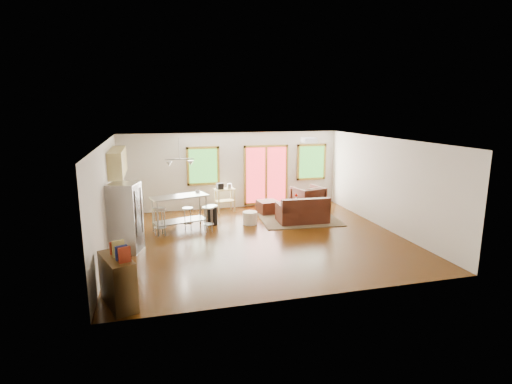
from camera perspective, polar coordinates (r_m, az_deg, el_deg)
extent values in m
cube|color=#311804|center=(10.73, 0.41, -6.66)|extent=(7.50, 7.00, 0.02)
cube|color=silver|center=(10.20, 0.43, 7.43)|extent=(7.50, 7.00, 0.02)
cube|color=beige|center=(13.75, -3.42, 3.09)|extent=(7.50, 0.02, 2.60)
cube|color=beige|center=(10.09, -20.65, -0.91)|extent=(0.02, 7.00, 2.60)
cube|color=beige|center=(11.91, 18.16, 1.14)|extent=(0.02, 7.00, 2.60)
cube|color=beige|center=(7.16, 7.83, -5.33)|extent=(7.50, 0.02, 2.60)
cube|color=#265C1E|center=(13.51, -7.56, 3.71)|extent=(0.94, 0.02, 1.14)
cube|color=olive|center=(13.44, -7.63, 6.28)|extent=(1.10, 0.05, 0.08)
cube|color=olive|center=(13.61, -7.49, 1.17)|extent=(1.10, 0.05, 0.08)
cube|color=olive|center=(13.46, -9.71, 3.61)|extent=(0.08, 0.05, 1.30)
cube|color=olive|center=(13.58, -5.42, 3.80)|extent=(0.08, 0.05, 1.30)
cube|color=red|center=(14.01, 1.45, 2.45)|extent=(1.44, 0.02, 1.94)
cube|color=olive|center=(13.88, 1.47, 6.56)|extent=(1.60, 0.05, 0.08)
cube|color=olive|center=(14.21, 1.43, -1.57)|extent=(1.60, 0.05, 0.08)
cube|color=olive|center=(13.82, -1.58, 2.32)|extent=(0.08, 0.05, 2.10)
cube|color=olive|center=(14.24, 4.39, 2.57)|extent=(0.08, 0.05, 2.10)
cube|color=olive|center=(14.01, 1.45, 2.45)|extent=(0.08, 0.05, 1.94)
cube|color=#265C1E|center=(14.51, 7.94, 4.27)|extent=(0.94, 0.02, 1.14)
cube|color=olive|center=(14.45, 8.01, 6.66)|extent=(1.10, 0.05, 0.08)
cube|color=olive|center=(14.61, 7.87, 1.89)|extent=(1.10, 0.05, 0.08)
cube|color=olive|center=(14.33, 6.05, 4.21)|extent=(0.08, 0.05, 1.30)
cube|color=olive|center=(14.72, 9.77, 4.31)|extent=(0.08, 0.05, 1.30)
cube|color=#3E5136|center=(12.48, 6.24, -3.93)|extent=(2.51, 2.02, 0.02)
cube|color=#33140B|center=(12.23, 6.61, -3.32)|extent=(1.53, 0.92, 0.42)
cube|color=#33140B|center=(11.83, 7.15, -1.86)|extent=(1.50, 0.27, 0.38)
cube|color=#33140B|center=(11.97, 3.70, -2.18)|extent=(0.24, 0.85, 0.16)
cube|color=#33140B|center=(12.37, 9.47, -1.85)|extent=(0.24, 0.85, 0.16)
cube|color=#33140B|center=(12.11, 5.09, -2.13)|extent=(0.64, 0.58, 0.12)
cube|color=#33140B|center=(12.31, 8.01, -1.96)|extent=(0.64, 0.58, 0.12)
cube|color=#31200C|center=(12.67, 6.05, -2.08)|extent=(1.04, 0.75, 0.04)
cube|color=#31200C|center=(12.47, 4.38, -3.17)|extent=(0.07, 0.07, 0.34)
cube|color=#31200C|center=(12.58, 7.94, -3.12)|extent=(0.07, 0.07, 0.34)
cube|color=#31200C|center=(12.86, 4.18, -2.69)|extent=(0.07, 0.07, 0.34)
cube|color=#31200C|center=(12.97, 7.63, -2.64)|extent=(0.07, 0.07, 0.34)
imported|color=#33140B|center=(13.49, 7.41, -0.77)|extent=(1.08, 1.04, 0.93)
cube|color=#33140B|center=(13.15, 1.70, -2.16)|extent=(0.70, 0.70, 0.42)
cylinder|color=silver|center=(11.94, -0.86, -3.72)|extent=(0.51, 0.51, 0.38)
imported|color=silver|center=(13.01, 5.76, -1.12)|extent=(0.17, 0.18, 0.17)
sphere|color=#AB0D00|center=(13.01, 5.86, -0.50)|extent=(0.07, 0.07, 0.06)
sphere|color=#AB0D00|center=(12.95, 5.69, -0.47)|extent=(0.07, 0.07, 0.06)
sphere|color=#AB0D00|center=(13.01, 5.72, -0.33)|extent=(0.07, 0.07, 0.06)
cube|color=tan|center=(11.91, -18.09, -3.06)|extent=(0.60, 2.20, 0.90)
cube|color=black|center=(11.80, -18.24, -0.85)|extent=(0.64, 2.24, 0.04)
cube|color=tan|center=(11.64, -19.16, 4.07)|extent=(0.36, 2.20, 0.70)
cylinder|color=#B7BABC|center=(11.29, -18.41, -0.85)|extent=(0.12, 0.12, 0.18)
cube|color=black|center=(12.17, -18.17, 0.10)|extent=(0.22, 0.18, 0.20)
cube|color=#B7BABC|center=(10.06, -18.19, -3.50)|extent=(0.83, 0.82, 1.67)
cube|color=gray|center=(9.95, -16.43, -3.55)|extent=(0.20, 0.59, 1.64)
cylinder|color=gray|center=(9.72, -16.76, -3.08)|extent=(0.03, 0.03, 1.12)
cylinder|color=gray|center=(10.10, -16.01, -2.49)|extent=(0.03, 0.03, 1.12)
cube|color=#B7BABC|center=(11.40, -10.90, -0.64)|extent=(1.68, 1.03, 0.04)
cube|color=gray|center=(11.57, -10.76, -4.07)|extent=(1.55, 0.92, 0.03)
cylinder|color=gray|center=(11.09, -13.83, -3.77)|extent=(0.05, 0.05, 0.95)
cylinder|color=gray|center=(11.55, -7.09, -2.88)|extent=(0.05, 0.05, 0.95)
cylinder|color=gray|center=(11.53, -14.53, -3.20)|extent=(0.05, 0.05, 0.95)
cylinder|color=gray|center=(11.98, -8.01, -2.36)|extent=(0.05, 0.05, 0.95)
imported|color=silver|center=(11.79, -8.35, 0.10)|extent=(0.16, 0.14, 0.13)
cylinder|color=#B7BABC|center=(11.03, -13.68, -2.33)|extent=(0.46, 0.46, 0.04)
cylinder|color=gray|center=(11.26, -13.28, -4.08)|extent=(0.03, 0.03, 0.73)
cylinder|color=gray|center=(11.19, -14.23, -4.21)|extent=(0.03, 0.03, 0.73)
cylinder|color=gray|center=(11.01, -13.89, -4.46)|extent=(0.03, 0.03, 0.73)
cylinder|color=gray|center=(11.08, -12.92, -4.32)|extent=(0.03, 0.03, 0.73)
cylinder|color=gray|center=(11.17, -13.55, -4.91)|extent=(0.42, 0.42, 0.02)
cylinder|color=#B7BABC|center=(11.46, -9.76, -2.32)|extent=(0.33, 0.33, 0.04)
cylinder|color=gray|center=(11.62, -9.30, -3.74)|extent=(0.02, 0.02, 0.61)
cylinder|color=gray|center=(11.62, -10.11, -3.76)|extent=(0.02, 0.02, 0.61)
cylinder|color=gray|center=(11.46, -10.12, -3.98)|extent=(0.02, 0.02, 0.61)
cylinder|color=gray|center=(11.46, -9.30, -3.95)|extent=(0.02, 0.02, 0.61)
cylinder|color=gray|center=(11.57, -9.69, -4.37)|extent=(0.30, 0.30, 0.01)
cylinder|color=#B7BABC|center=(11.17, -6.85, -2.21)|extent=(0.35, 0.35, 0.04)
cylinder|color=gray|center=(11.37, -6.44, -3.82)|extent=(0.02, 0.02, 0.68)
cylinder|color=gray|center=(11.33, -7.35, -3.89)|extent=(0.02, 0.02, 0.68)
cylinder|color=gray|center=(11.16, -7.18, -4.14)|extent=(0.02, 0.02, 0.68)
cylinder|color=gray|center=(11.19, -6.26, -4.07)|extent=(0.02, 0.02, 0.68)
cylinder|color=gray|center=(11.30, -6.79, -4.56)|extent=(0.32, 0.32, 0.01)
cylinder|color=black|center=(11.94, -6.24, -3.37)|extent=(0.41, 0.41, 0.54)
cylinder|color=#B7BABC|center=(11.87, -6.28, -2.02)|extent=(0.42, 0.42, 0.05)
cube|color=tan|center=(13.27, -4.47, 0.39)|extent=(0.70, 0.51, 0.04)
cube|color=tan|center=(13.36, -4.45, -1.27)|extent=(0.66, 0.48, 0.03)
cube|color=tan|center=(13.11, -5.34, -1.45)|extent=(0.04, 0.04, 0.77)
cube|color=tan|center=(13.29, -3.09, -1.23)|extent=(0.04, 0.04, 0.77)
cube|color=tan|center=(13.42, -5.79, -1.15)|extent=(0.04, 0.04, 0.77)
cube|color=tan|center=(13.60, -3.59, -0.94)|extent=(0.04, 0.04, 0.77)
cube|color=black|center=(13.20, -5.16, 0.84)|extent=(0.23, 0.21, 0.20)
cylinder|color=#B7BABC|center=(13.31, -3.81, 0.87)|extent=(0.17, 0.17, 0.17)
cube|color=#31200C|center=(7.54, -19.16, -11.94)|extent=(0.71, 1.08, 0.89)
cube|color=maroon|center=(7.04, -18.27, -8.52)|extent=(0.21, 0.12, 0.27)
cube|color=#141D4F|center=(7.19, -18.66, -8.19)|extent=(0.21, 0.12, 0.25)
cube|color=#9F8F46|center=(7.34, -19.05, -7.64)|extent=(0.21, 0.12, 0.29)
cube|color=maroon|center=(7.50, -19.40, -7.50)|extent=(0.21, 0.12, 0.22)
cube|color=white|center=(11.28, 7.55, 7.36)|extent=(0.35, 0.35, 0.12)
cylinder|color=gray|center=(11.39, -10.91, 6.13)|extent=(0.02, 0.02, 0.60)
cube|color=gray|center=(11.42, -10.85, 4.63)|extent=(0.80, 0.04, 0.03)
cone|color=#B7BABC|center=(11.42, -12.33, 3.96)|extent=(0.18, 0.18, 0.14)
cone|color=#B7BABC|center=(11.46, -9.33, 4.11)|extent=(0.18, 0.18, 0.14)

